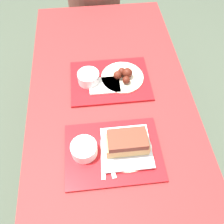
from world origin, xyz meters
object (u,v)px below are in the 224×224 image
(tray_near, at_px, (113,152))
(bowl_coleslaw_far, at_px, (89,77))
(wings_plate_far, at_px, (123,76))
(brisket_sandwich_plate, at_px, (127,145))
(bowl_coleslaw_near, at_px, (84,149))
(tray_far, at_px, (110,81))

(tray_near, relative_size, bowl_coleslaw_far, 3.71)
(wings_plate_far, bearing_deg, brisket_sandwich_plate, -95.50)
(bowl_coleslaw_near, relative_size, bowl_coleslaw_far, 1.00)
(bowl_coleslaw_near, height_order, bowl_coleslaw_far, same)
(brisket_sandwich_plate, height_order, wings_plate_far, brisket_sandwich_plate)
(bowl_coleslaw_near, distance_m, bowl_coleslaw_far, 0.38)
(bowl_coleslaw_near, distance_m, wings_plate_far, 0.43)
(bowl_coleslaw_far, height_order, wings_plate_far, wings_plate_far)
(tray_near, xyz_separation_m, brisket_sandwich_plate, (0.05, 0.01, 0.04))
(tray_far, xyz_separation_m, bowl_coleslaw_far, (-0.10, 0.00, 0.04))
(tray_far, distance_m, brisket_sandwich_plate, 0.39)
(brisket_sandwich_plate, height_order, bowl_coleslaw_far, brisket_sandwich_plate)
(bowl_coleslaw_near, xyz_separation_m, bowl_coleslaw_far, (0.04, 0.38, 0.00))
(tray_far, xyz_separation_m, wings_plate_far, (0.06, 0.00, 0.02))
(tray_near, height_order, wings_plate_far, wings_plate_far)
(brisket_sandwich_plate, bearing_deg, wings_plate_far, 84.50)
(tray_near, height_order, bowl_coleslaw_near, bowl_coleslaw_near)
(wings_plate_far, bearing_deg, tray_far, -176.49)
(tray_near, relative_size, bowl_coleslaw_near, 3.71)
(tray_near, height_order, bowl_coleslaw_far, bowl_coleslaw_far)
(bowl_coleslaw_near, bearing_deg, tray_far, 69.49)
(tray_far, relative_size, wings_plate_far, 1.85)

